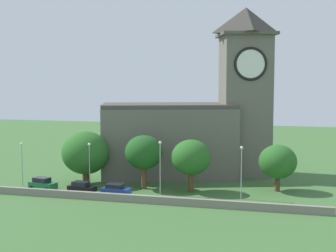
{
  "coord_description": "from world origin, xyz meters",
  "views": [
    {
      "loc": [
        20.08,
        -63.7,
        16.43
      ],
      "look_at": [
        1.29,
        7.52,
        9.47
      ],
      "focal_mm": 52.81,
      "sensor_mm": 36.0,
      "label": 1
    }
  ],
  "objects_px": {
    "streetlamp_west_end": "(22,157)",
    "car_blue": "(116,189)",
    "streetlamp_east_mid": "(241,164)",
    "tree_riverside_west": "(278,162)",
    "church": "(197,122)",
    "streetlamp_west_mid": "(89,158)",
    "tree_by_tower": "(144,152)",
    "streetlamp_central": "(160,159)",
    "car_black": "(82,187)",
    "tree_riverside_east": "(191,157)",
    "car_green": "(43,184)",
    "tree_churchyard": "(86,153)"
  },
  "relations": [
    {
      "from": "car_blue",
      "to": "tree_by_tower",
      "type": "bearing_deg",
      "value": 62.36
    },
    {
      "from": "streetlamp_east_mid",
      "to": "tree_riverside_east",
      "type": "height_order",
      "value": "tree_riverside_east"
    },
    {
      "from": "tree_churchyard",
      "to": "streetlamp_east_mid",
      "type": "bearing_deg",
      "value": -7.64
    },
    {
      "from": "car_green",
      "to": "streetlamp_east_mid",
      "type": "relative_size",
      "value": 0.61
    },
    {
      "from": "church",
      "to": "streetlamp_central",
      "type": "bearing_deg",
      "value": -97.9
    },
    {
      "from": "car_black",
      "to": "streetlamp_west_mid",
      "type": "xyz_separation_m",
      "value": [
        0.18,
        2.48,
        3.85
      ]
    },
    {
      "from": "car_black",
      "to": "streetlamp_west_mid",
      "type": "relative_size",
      "value": 0.62
    },
    {
      "from": "streetlamp_west_end",
      "to": "streetlamp_east_mid",
      "type": "height_order",
      "value": "streetlamp_east_mid"
    },
    {
      "from": "church",
      "to": "car_green",
      "type": "relative_size",
      "value": 6.84
    },
    {
      "from": "car_black",
      "to": "tree_by_tower",
      "type": "height_order",
      "value": "tree_by_tower"
    },
    {
      "from": "car_black",
      "to": "tree_by_tower",
      "type": "distance_m",
      "value": 10.45
    },
    {
      "from": "car_green",
      "to": "tree_riverside_east",
      "type": "bearing_deg",
      "value": 11.91
    },
    {
      "from": "car_black",
      "to": "streetlamp_east_mid",
      "type": "height_order",
      "value": "streetlamp_east_mid"
    },
    {
      "from": "streetlamp_west_mid",
      "to": "streetlamp_east_mid",
      "type": "bearing_deg",
      "value": -0.53
    },
    {
      "from": "streetlamp_east_mid",
      "to": "tree_riverside_west",
      "type": "relative_size",
      "value": 1.06
    },
    {
      "from": "car_green",
      "to": "car_black",
      "type": "distance_m",
      "value": 6.39
    },
    {
      "from": "streetlamp_west_mid",
      "to": "streetlamp_east_mid",
      "type": "distance_m",
      "value": 22.61
    },
    {
      "from": "streetlamp_west_mid",
      "to": "tree_by_tower",
      "type": "distance_m",
      "value": 8.15
    },
    {
      "from": "streetlamp_east_mid",
      "to": "tree_by_tower",
      "type": "distance_m",
      "value": 15.15
    },
    {
      "from": "car_black",
      "to": "car_blue",
      "type": "xyz_separation_m",
      "value": [
        5.29,
        0.01,
        -0.01
      ]
    },
    {
      "from": "streetlamp_central",
      "to": "streetlamp_east_mid",
      "type": "relative_size",
      "value": 1.05
    },
    {
      "from": "streetlamp_east_mid",
      "to": "tree_riverside_east",
      "type": "bearing_deg",
      "value": 162.02
    },
    {
      "from": "church",
      "to": "car_black",
      "type": "xyz_separation_m",
      "value": [
        -13.46,
        -17.42,
        -8.41
      ]
    },
    {
      "from": "tree_by_tower",
      "to": "church",
      "type": "bearing_deg",
      "value": 65.9
    },
    {
      "from": "car_green",
      "to": "tree_riverside_east",
      "type": "relative_size",
      "value": 0.58
    },
    {
      "from": "car_black",
      "to": "tree_by_tower",
      "type": "bearing_deg",
      "value": 32.25
    },
    {
      "from": "streetlamp_east_mid",
      "to": "streetlamp_west_end",
      "type": "bearing_deg",
      "value": -179.5
    },
    {
      "from": "streetlamp_west_end",
      "to": "car_blue",
      "type": "bearing_deg",
      "value": -6.98
    },
    {
      "from": "car_blue",
      "to": "streetlamp_west_end",
      "type": "distance_m",
      "value": 16.67
    },
    {
      "from": "car_blue",
      "to": "streetlamp_west_end",
      "type": "bearing_deg",
      "value": 173.02
    },
    {
      "from": "car_blue",
      "to": "church",
      "type": "bearing_deg",
      "value": 64.87
    },
    {
      "from": "streetlamp_central",
      "to": "streetlamp_east_mid",
      "type": "distance_m",
      "value": 11.48
    },
    {
      "from": "streetlamp_west_end",
      "to": "tree_riverside_east",
      "type": "relative_size",
      "value": 0.88
    },
    {
      "from": "streetlamp_central",
      "to": "tree_riverside_east",
      "type": "distance_m",
      "value": 4.81
    },
    {
      "from": "streetlamp_west_end",
      "to": "tree_by_tower",
      "type": "xyz_separation_m",
      "value": [
        18.73,
        3.0,
        0.96
      ]
    },
    {
      "from": "streetlamp_west_mid",
      "to": "church",
      "type": "bearing_deg",
      "value": 48.37
    },
    {
      "from": "church",
      "to": "streetlamp_west_mid",
      "type": "distance_m",
      "value": 20.51
    },
    {
      "from": "car_black",
      "to": "tree_riverside_east",
      "type": "distance_m",
      "value": 16.48
    },
    {
      "from": "streetlamp_east_mid",
      "to": "tree_riverside_west",
      "type": "height_order",
      "value": "streetlamp_east_mid"
    },
    {
      "from": "car_green",
      "to": "tree_riverside_west",
      "type": "relative_size",
      "value": 0.65
    },
    {
      "from": "car_blue",
      "to": "tree_riverside_east",
      "type": "distance_m",
      "value": 11.79
    },
    {
      "from": "car_black",
      "to": "tree_riverside_east",
      "type": "bearing_deg",
      "value": 17.28
    },
    {
      "from": "streetlamp_east_mid",
      "to": "car_green",
      "type": "bearing_deg",
      "value": -175.9
    },
    {
      "from": "streetlamp_west_mid",
      "to": "streetlamp_central",
      "type": "relative_size",
      "value": 0.91
    },
    {
      "from": "streetlamp_west_mid",
      "to": "streetlamp_east_mid",
      "type": "relative_size",
      "value": 0.95
    },
    {
      "from": "car_green",
      "to": "car_blue",
      "type": "bearing_deg",
      "value": -0.84
    },
    {
      "from": "car_green",
      "to": "streetlamp_east_mid",
      "type": "xyz_separation_m",
      "value": [
        29.17,
        2.09,
        3.92
      ]
    },
    {
      "from": "tree_riverside_west",
      "to": "tree_churchyard",
      "type": "relative_size",
      "value": 0.83
    },
    {
      "from": "streetlamp_west_mid",
      "to": "streetlamp_central",
      "type": "distance_m",
      "value": 11.15
    },
    {
      "from": "car_green",
      "to": "streetlamp_central",
      "type": "bearing_deg",
      "value": 5.6
    }
  ]
}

